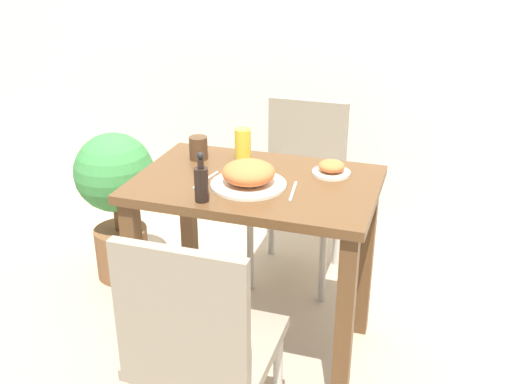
% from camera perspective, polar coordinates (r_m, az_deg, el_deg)
% --- Properties ---
extents(ground_plane, '(16.00, 16.00, 0.00)m').
position_cam_1_polar(ground_plane, '(2.66, 0.00, -14.47)').
color(ground_plane, tan).
extents(wall_back, '(8.00, 0.05, 2.60)m').
position_cam_1_polar(wall_back, '(3.31, 6.99, 17.65)').
color(wall_back, beige).
rests_on(wall_back, ground_plane).
extents(dining_table, '(0.91, 0.61, 0.78)m').
position_cam_1_polar(dining_table, '(2.33, 0.00, -2.33)').
color(dining_table, brown).
rests_on(dining_table, ground_plane).
extents(chair_near, '(0.42, 0.42, 0.88)m').
position_cam_1_polar(chair_near, '(1.89, -5.47, -14.15)').
color(chair_near, gray).
rests_on(chair_near, ground_plane).
extents(chair_far, '(0.42, 0.42, 0.88)m').
position_cam_1_polar(chair_far, '(2.98, 4.29, 0.99)').
color(chair_far, gray).
rests_on(chair_far, ground_plane).
extents(food_plate, '(0.28, 0.28, 0.10)m').
position_cam_1_polar(food_plate, '(2.19, -0.72, 1.62)').
color(food_plate, beige).
rests_on(food_plate, dining_table).
extents(side_plate, '(0.15, 0.15, 0.06)m').
position_cam_1_polar(side_plate, '(2.32, 7.20, 2.24)').
color(side_plate, beige).
rests_on(side_plate, dining_table).
extents(drink_cup, '(0.08, 0.08, 0.09)m').
position_cam_1_polar(drink_cup, '(2.47, -5.51, 4.20)').
color(drink_cup, '#4C331E').
rests_on(drink_cup, dining_table).
extents(juice_glass, '(0.07, 0.07, 0.12)m').
position_cam_1_polar(juice_glass, '(2.46, -1.27, 4.65)').
color(juice_glass, gold).
rests_on(juice_glass, dining_table).
extents(sauce_bottle, '(0.05, 0.05, 0.18)m').
position_cam_1_polar(sauce_bottle, '(2.07, -5.23, 0.92)').
color(sauce_bottle, black).
rests_on(sauce_bottle, dining_table).
extents(fork_utensil, '(0.03, 0.17, 0.00)m').
position_cam_1_polar(fork_utensil, '(2.26, -4.79, 1.16)').
color(fork_utensil, silver).
rests_on(fork_utensil, dining_table).
extents(spoon_utensil, '(0.03, 0.17, 0.00)m').
position_cam_1_polar(spoon_utensil, '(2.16, 3.56, 0.09)').
color(spoon_utensil, silver).
rests_on(spoon_utensil, dining_table).
extents(potted_plant_left, '(0.38, 0.38, 0.76)m').
position_cam_1_polar(potted_plant_left, '(3.01, -13.16, -0.07)').
color(potted_plant_left, brown).
rests_on(potted_plant_left, ground_plane).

